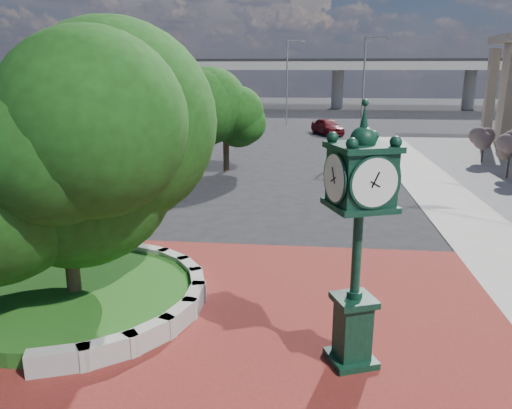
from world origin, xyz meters
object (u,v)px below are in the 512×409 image
Objects in this scene: post_clock at (358,230)px; parked_car at (327,127)px; street_lamp_far at (289,76)px; street_lamp_near at (366,84)px.

post_clock is 38.47m from parked_car.
parked_car is at bearing -62.65° from street_lamp_far.
street_lamp_near is at bearing -94.00° from parked_car.
post_clock reaches higher than parked_car.
street_lamp_far reaches higher than parked_car.
street_lamp_far reaches higher than post_clock.
post_clock is 0.60× the size of street_lamp_far.
street_lamp_far reaches higher than street_lamp_near.
parked_car is (0.57, 38.41, -2.19)m from post_clock.
street_lamp_far is (-4.07, 7.88, 4.51)m from parked_car.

